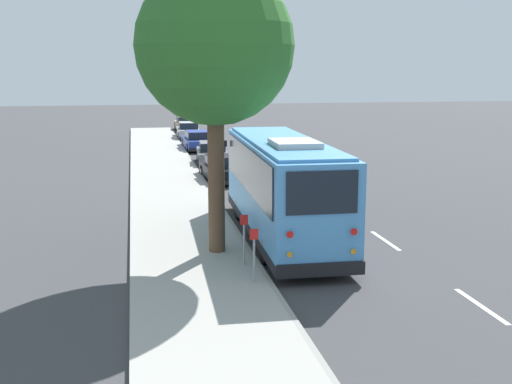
% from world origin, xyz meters
% --- Properties ---
extents(ground_plane, '(160.00, 160.00, 0.00)m').
position_xyz_m(ground_plane, '(0.00, 0.00, 0.00)').
color(ground_plane, '#3D3D3F').
extents(sidewalk_slab, '(80.00, 3.52, 0.15)m').
position_xyz_m(sidewalk_slab, '(0.00, 3.35, 0.07)').
color(sidewalk_slab, '#A3A099').
rests_on(sidewalk_slab, ground).
extents(curb_strip, '(80.00, 0.14, 0.15)m').
position_xyz_m(curb_strip, '(0.00, 1.52, 0.07)').
color(curb_strip, gray).
rests_on(curb_strip, ground).
extents(shuttle_bus, '(10.08, 2.64, 3.47)m').
position_xyz_m(shuttle_bus, '(0.52, 0.10, 1.86)').
color(shuttle_bus, '#4C93D1').
rests_on(shuttle_bus, ground).
extents(parked_sedan_black, '(4.31, 1.90, 1.29)m').
position_xyz_m(parked_sedan_black, '(11.84, 0.57, 0.59)').
color(parked_sedan_black, black).
rests_on(parked_sedan_black, ground).
extents(parked_sedan_gray, '(4.25, 1.93, 1.32)m').
position_xyz_m(parked_sedan_gray, '(17.65, 0.35, 0.61)').
color(parked_sedan_gray, slate).
rests_on(parked_sedan_gray, ground).
extents(parked_sedan_blue, '(4.71, 1.91, 1.30)m').
position_xyz_m(parked_sedan_blue, '(24.53, 0.55, 0.60)').
color(parked_sedan_blue, navy).
rests_on(parked_sedan_blue, ground).
extents(parked_sedan_silver, '(4.25, 1.78, 1.33)m').
position_xyz_m(parked_sedan_silver, '(31.57, 0.57, 0.62)').
color(parked_sedan_silver, '#A8AAAF').
rests_on(parked_sedan_silver, ground).
extents(parked_sedan_tan, '(4.54, 1.84, 1.28)m').
position_xyz_m(parked_sedan_tan, '(38.28, 0.22, 0.59)').
color(parked_sedan_tan, tan).
rests_on(parked_sedan_tan, ground).
extents(street_tree, '(4.59, 4.59, 9.08)m').
position_xyz_m(street_tree, '(-0.98, 2.50, 6.53)').
color(street_tree, brown).
rests_on(street_tree, sidewalk_slab).
extents(sign_post_near, '(0.06, 0.22, 1.43)m').
position_xyz_m(sign_post_near, '(-4.19, 1.94, 0.89)').
color(sign_post_near, gray).
rests_on(sign_post_near, sidewalk_slab).
extents(sign_post_far, '(0.06, 0.22, 1.45)m').
position_xyz_m(sign_post_far, '(-2.68, 1.94, 0.90)').
color(sign_post_far, gray).
rests_on(sign_post_far, sidewalk_slab).
extents(lane_stripe_behind, '(2.40, 0.14, 0.01)m').
position_xyz_m(lane_stripe_behind, '(-6.48, -3.17, 0.00)').
color(lane_stripe_behind, silver).
rests_on(lane_stripe_behind, ground).
extents(lane_stripe_mid, '(2.40, 0.14, 0.01)m').
position_xyz_m(lane_stripe_mid, '(-0.48, -3.17, 0.00)').
color(lane_stripe_mid, silver).
rests_on(lane_stripe_mid, ground).
extents(lane_stripe_ahead, '(2.40, 0.14, 0.01)m').
position_xyz_m(lane_stripe_ahead, '(5.52, -3.17, 0.00)').
color(lane_stripe_ahead, silver).
rests_on(lane_stripe_ahead, ground).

